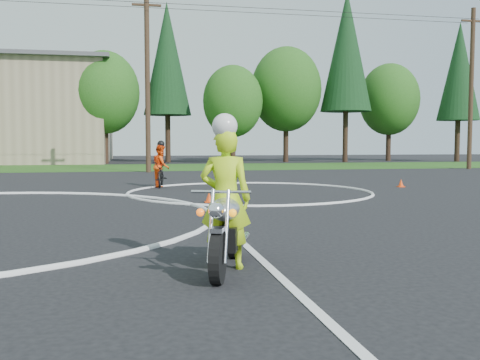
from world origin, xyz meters
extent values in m
cube|color=#1E4714|center=(0.00, 27.00, 0.01)|extent=(120.00, 10.00, 0.02)
torus|color=silver|center=(8.00, 8.00, 0.01)|extent=(8.10, 8.10, 0.10)
cube|color=silver|center=(6.00, -2.00, 0.01)|extent=(0.12, 10.00, 0.01)
cylinder|color=black|center=(5.20, -3.22, 0.31)|extent=(0.31, 0.63, 0.63)
cylinder|color=black|center=(5.66, -1.84, 0.31)|extent=(0.31, 0.63, 0.63)
cube|color=black|center=(5.45, -2.48, 0.42)|extent=(0.46, 0.64, 0.31)
ellipsoid|color=#B4B3B9|center=(5.38, -2.68, 0.81)|extent=(0.56, 0.75, 0.29)
cube|color=black|center=(5.54, -2.18, 0.77)|extent=(0.45, 0.68, 0.10)
cylinder|color=silver|center=(5.14, -3.12, 0.68)|extent=(0.16, 0.37, 0.84)
cylinder|color=silver|center=(5.32, -3.17, 0.68)|extent=(0.16, 0.37, 0.84)
cube|color=silver|center=(5.20, -3.24, 0.65)|extent=(0.21, 0.26, 0.05)
cylinder|color=silver|center=(5.28, -2.98, 1.06)|extent=(0.71, 0.26, 0.04)
sphere|color=white|center=(5.17, -3.32, 0.89)|extent=(0.19, 0.19, 0.19)
sphere|color=#FF5D0C|center=(5.00, -3.24, 0.85)|extent=(0.09, 0.09, 0.09)
sphere|color=orange|center=(5.36, -3.36, 0.85)|extent=(0.09, 0.09, 0.09)
cylinder|color=white|center=(5.73, -2.14, 0.31)|extent=(0.34, 0.82, 0.08)
imported|color=#B8E518|center=(5.43, -2.43, 0.92)|extent=(0.78, 0.63, 1.84)
sphere|color=silver|center=(5.41, -2.48, 1.87)|extent=(0.33, 0.33, 0.33)
imported|color=black|center=(5.22, 10.78, 0.48)|extent=(0.83, 1.87, 0.95)
imported|color=#FF4C0D|center=(5.22, 10.78, 0.79)|extent=(0.68, 0.83, 1.58)
sphere|color=black|center=(5.22, 10.78, 1.60)|extent=(0.27, 0.27, 0.27)
cone|color=#F23F0C|center=(6.27, 5.29, 0.15)|extent=(0.22, 0.22, 0.30)
cube|color=#F23F0C|center=(6.27, 5.29, 0.01)|extent=(0.24, 0.24, 0.03)
cone|color=#F23F0C|center=(14.03, 9.06, 0.15)|extent=(0.22, 0.22, 0.30)
cube|color=#F23F0C|center=(14.03, 9.06, 0.01)|extent=(0.24, 0.24, 0.03)
cylinder|color=#382619|center=(2.00, 34.00, 1.62)|extent=(0.44, 0.44, 3.24)
ellipsoid|color=#1E5116|center=(2.00, 34.00, 5.58)|extent=(5.40, 5.40, 6.48)
cylinder|color=#382619|center=(7.00, 36.00, 1.98)|extent=(0.44, 0.44, 3.96)
cone|color=black|center=(7.00, 36.00, 8.63)|extent=(3.96, 3.96, 9.35)
cylinder|color=#382619|center=(12.00, 33.00, 1.44)|extent=(0.44, 0.44, 2.88)
ellipsoid|color=#1E5116|center=(12.00, 33.00, 4.96)|extent=(4.80, 4.80, 5.76)
cylinder|color=#382619|center=(17.00, 35.00, 1.80)|extent=(0.44, 0.44, 3.60)
ellipsoid|color=#1E5116|center=(17.00, 35.00, 6.20)|extent=(6.00, 6.00, 7.20)
cylinder|color=#382619|center=(22.00, 34.00, 2.16)|extent=(0.44, 0.44, 4.32)
cone|color=black|center=(22.00, 34.00, 9.42)|extent=(4.32, 4.32, 10.20)
cylinder|color=#382619|center=(27.00, 36.00, 1.62)|extent=(0.44, 0.44, 3.24)
ellipsoid|color=#1E5116|center=(27.00, 36.00, 5.58)|extent=(5.40, 5.40, 6.48)
cylinder|color=#382619|center=(32.00, 33.00, 1.80)|extent=(0.44, 0.44, 3.60)
cone|color=black|center=(32.00, 33.00, 7.85)|extent=(3.60, 3.60, 8.50)
cylinder|color=#382619|center=(-2.00, 35.00, 1.44)|extent=(0.44, 0.44, 2.88)
ellipsoid|color=#1E5116|center=(-2.00, 35.00, 4.96)|extent=(4.80, 4.80, 5.76)
cylinder|color=#473321|center=(5.00, 21.00, 5.00)|extent=(0.28, 0.28, 10.00)
cube|color=#473321|center=(5.00, 21.00, 9.20)|extent=(1.60, 0.12, 0.12)
cylinder|color=#473321|center=(25.00, 21.00, 5.00)|extent=(0.28, 0.28, 10.00)
cube|color=#473321|center=(25.00, 21.00, 9.20)|extent=(1.60, 0.12, 0.12)
cylinder|color=black|center=(15.00, 20.45, 9.20)|extent=(20.00, 0.02, 0.02)
cylinder|color=black|center=(15.00, 21.55, 9.20)|extent=(20.00, 0.02, 0.02)
camera|label=1|loc=(4.27, -9.32, 1.66)|focal=40.00mm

